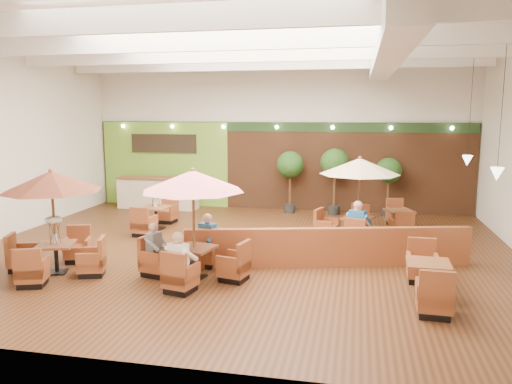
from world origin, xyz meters
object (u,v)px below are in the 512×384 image
(booth_divider, at_px, (329,247))
(table_4, at_px, (428,280))
(topiary_1, at_px, (335,165))
(service_counter, at_px, (158,193))
(diner_4, at_px, (358,222))
(topiary_0, at_px, (290,167))
(table_3, at_px, (156,214))
(topiary_2, at_px, (388,173))
(table_1, at_px, (193,203))
(table_2, at_px, (357,180))
(table_0, at_px, (53,202))
(diner_3, at_px, (358,221))
(diner_1, at_px, (206,235))
(diner_2, at_px, (156,243))
(table_5, at_px, (399,221))
(diner_0, at_px, (180,256))

(booth_divider, relative_size, table_4, 2.75)
(booth_divider, xyz_separation_m, topiary_1, (-0.18, 6.14, 1.28))
(service_counter, xyz_separation_m, diner_4, (7.37, -4.29, 0.15))
(topiary_0, relative_size, topiary_1, 0.95)
(table_3, relative_size, topiary_2, 1.19)
(table_3, height_order, table_4, table_3)
(table_1, bearing_deg, table_2, 61.38)
(service_counter, xyz_separation_m, table_0, (0.74, -7.65, 1.04))
(topiary_2, height_order, diner_3, topiary_2)
(table_0, relative_size, diner_1, 3.09)
(booth_divider, bearing_deg, table_3, 139.13)
(booth_divider, xyz_separation_m, diner_3, (0.66, 1.65, 0.32))
(booth_divider, distance_m, diner_3, 1.80)
(diner_2, height_order, diner_4, diner_4)
(service_counter, bearing_deg, table_4, -40.85)
(diner_4, bearing_deg, table_3, -166.33)
(table_3, height_order, topiary_0, topiary_0)
(service_counter, height_order, diner_2, diner_2)
(table_5, height_order, diner_0, diner_0)
(table_4, height_order, diner_2, diner_2)
(topiary_2, bearing_deg, table_2, -106.07)
(topiary_0, distance_m, diner_3, 5.17)
(diner_1, bearing_deg, diner_2, 64.93)
(table_5, height_order, diner_3, diner_3)
(table_5, distance_m, topiary_2, 2.58)
(booth_divider, bearing_deg, diner_1, 176.36)
(table_0, relative_size, topiary_1, 1.05)
(table_3, xyz_separation_m, diner_0, (2.65, -5.05, 0.27))
(diner_0, xyz_separation_m, diner_2, (-0.89, 0.89, -0.03))
(table_4, bearing_deg, booth_divider, 143.65)
(topiary_2, bearing_deg, table_0, -134.15)
(table_2, bearing_deg, diner_4, -68.05)
(table_5, distance_m, topiary_0, 4.49)
(booth_divider, relative_size, table_3, 2.76)
(service_counter, xyz_separation_m, booth_divider, (6.71, -5.94, -0.12))
(table_3, distance_m, topiary_2, 7.94)
(table_1, distance_m, topiary_1, 8.00)
(table_0, height_order, topiary_2, table_0)
(table_1, relative_size, diner_2, 3.38)
(booth_divider, distance_m, topiary_2, 6.45)
(table_1, height_order, topiary_0, table_1)
(table_2, distance_m, diner_4, 1.33)
(booth_divider, height_order, table_5, booth_divider)
(service_counter, xyz_separation_m, topiary_1, (6.53, 0.20, 1.16))
(service_counter, height_order, table_0, table_0)
(table_2, bearing_deg, service_counter, 173.38)
(table_0, height_order, diner_0, table_0)
(table_3, relative_size, diner_1, 3.07)
(topiary_0, xyz_separation_m, diner_3, (2.41, -4.49, -0.87))
(table_3, xyz_separation_m, table_4, (7.48, -4.36, -0.14))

